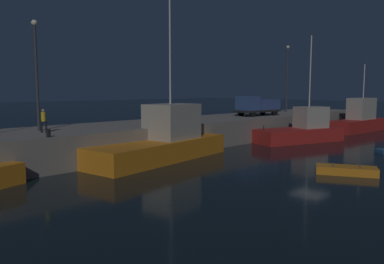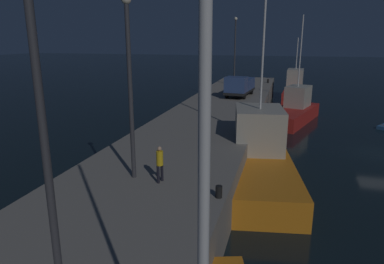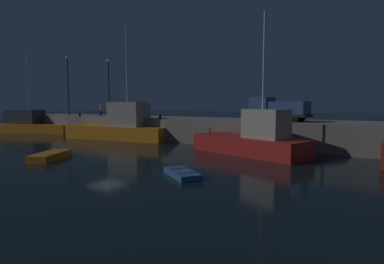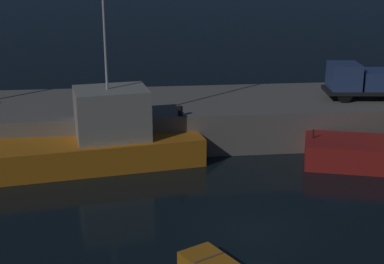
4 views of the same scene
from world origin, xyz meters
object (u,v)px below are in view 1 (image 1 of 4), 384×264
dockworker (43,119)px  bollard_central (48,133)px  fishing_boat_blue (164,141)px  fishing_boat_white (359,119)px  fishing_trawler_red (301,130)px  rowboat_white_mid (346,170)px  lamp_post_central (287,74)px  utility_truck (257,105)px  bollard_east (329,110)px  bollard_west (198,121)px  lamp_post_east (36,67)px

dockworker → bollard_central: (-0.91, -2.88, -0.70)m
fishing_boat_blue → fishing_boat_white: fishing_boat_blue is taller
fishing_trawler_red → fishing_boat_blue: bearing=172.2°
rowboat_white_mid → fishing_boat_blue: bearing=112.7°
lamp_post_central → utility_truck: (-9.57, -2.06, -4.00)m
fishing_boat_blue → utility_truck: 17.87m
fishing_boat_white → bollard_central: (-40.48, 3.49, 1.13)m
fishing_boat_blue → fishing_boat_white: 31.70m
utility_truck → bollard_east: bearing=-10.2°
fishing_trawler_red → utility_truck: fishing_trawler_red is taller
utility_truck → bollard_central: utility_truck is taller
fishing_boat_white → rowboat_white_mid: bearing=-159.3°
utility_truck → bollard_west: (-12.42, -2.61, -0.93)m
bollard_west → bollard_central: bearing=-179.7°
fishing_boat_blue → bollard_east: size_ratio=23.21×
bollard_central → fishing_boat_white: bearing=-4.9°
lamp_post_central → dockworker: (-34.89, -1.87, -4.26)m
fishing_trawler_red → rowboat_white_mid: size_ratio=2.78×
lamp_post_east → utility_truck: lamp_post_east is taller
lamp_post_east → bollard_central: (-1.11, -4.26, -4.47)m
fishing_boat_blue → bollard_east: 30.69m
bollard_west → bollard_east: bollard_east is taller
rowboat_white_mid → lamp_post_central: (21.71, 18.19, 7.43)m
fishing_trawler_red → bollard_west: 12.75m
fishing_boat_white → utility_truck: 15.67m
fishing_trawler_red → bollard_central: bearing=172.8°
dockworker → bollard_east: dockworker is taller
rowboat_white_mid → lamp_post_east: bearing=126.2°
rowboat_white_mid → bollard_west: bearing=91.2°
lamp_post_east → bollard_central: 6.28m
utility_truck → bollard_central: (-26.23, -2.69, -0.96)m
fishing_boat_white → bollard_east: (-0.96, 3.78, 1.17)m
fishing_trawler_red → lamp_post_central: size_ratio=1.23×
dockworker → bollard_central: bearing=-107.6°
lamp_post_east → bollard_central: bearing=-104.7°
fishing_boat_white → rowboat_white_mid: size_ratio=2.65×
lamp_post_east → fishing_boat_blue: bearing=-33.9°
fishing_boat_white → rowboat_white_mid: fishing_boat_white is taller
bollard_central → bollard_east: 39.52m
lamp_post_central → dockworker: size_ratio=5.37×
fishing_boat_blue → rowboat_white_mid: (5.22, -12.48, -1.20)m
fishing_trawler_red → bollard_west: size_ratio=19.72×
fishing_boat_blue → rowboat_white_mid: size_ratio=3.32×
fishing_trawler_red → bollard_east: 14.06m
fishing_boat_blue → bollard_west: fishing_boat_blue is taller
utility_truck → bollard_west: bearing=-168.1°
lamp_post_central → dockworker: 35.20m
fishing_boat_blue → bollard_central: bearing=173.8°
dockworker → lamp_post_central: bearing=3.1°
fishing_trawler_red → utility_truck: size_ratio=1.86×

